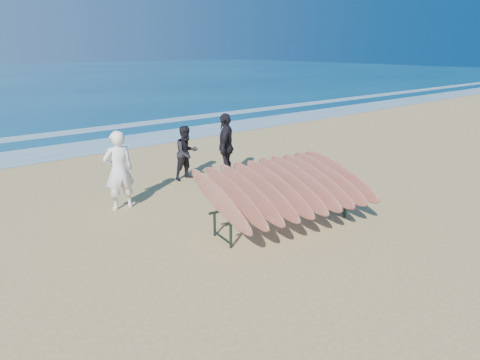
# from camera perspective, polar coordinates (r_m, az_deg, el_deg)

# --- Properties ---
(ground) EXTENTS (120.00, 120.00, 0.00)m
(ground) POSITION_cam_1_polar(r_m,az_deg,el_deg) (8.88, 3.31, -7.06)
(ground) COLOR tan
(ground) RESTS_ON ground
(foam_near) EXTENTS (160.00, 160.00, 0.00)m
(foam_near) POSITION_cam_1_polar(r_m,az_deg,el_deg) (17.23, -19.89, 4.06)
(foam_near) COLOR white
(foam_near) RESTS_ON ground
(foam_far) EXTENTS (160.00, 160.00, 0.00)m
(foam_far) POSITION_cam_1_polar(r_m,az_deg,el_deg) (20.51, -23.30, 5.67)
(foam_far) COLOR white
(foam_far) RESTS_ON ground
(surfboard_rack) EXTENTS (3.49, 2.93, 1.41)m
(surfboard_rack) POSITION_cam_1_polar(r_m,az_deg,el_deg) (8.93, 5.92, -0.94)
(surfboard_rack) COLOR #1B2B22
(surfboard_rack) RESTS_ON ground
(person_white) EXTENTS (0.74, 0.54, 1.87)m
(person_white) POSITION_cam_1_polar(r_m,az_deg,el_deg) (10.26, -15.84, 1.24)
(person_white) COLOR white
(person_white) RESTS_ON ground
(person_dark_a) EXTENTS (0.79, 0.64, 1.55)m
(person_dark_a) POSITION_cam_1_polar(r_m,az_deg,el_deg) (12.27, -7.13, 3.60)
(person_dark_a) COLOR black
(person_dark_a) RESTS_ON ground
(person_dark_b) EXTENTS (1.14, 1.08, 1.90)m
(person_dark_b) POSITION_cam_1_polar(r_m,az_deg,el_deg) (12.22, -1.89, 4.51)
(person_dark_b) COLOR black
(person_dark_b) RESTS_ON ground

